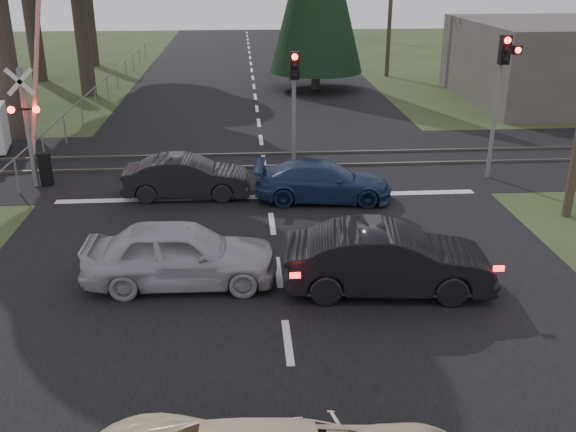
{
  "coord_description": "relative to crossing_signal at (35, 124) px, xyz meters",
  "views": [
    {
      "loc": [
        -0.77,
        -10.54,
        6.85
      ],
      "look_at": [
        0.25,
        3.31,
        1.3
      ],
      "focal_mm": 40.0,
      "sensor_mm": 36.0,
      "label": 1
    }
  ],
  "objects": [
    {
      "name": "blue_sedan",
      "position": [
        8.93,
        -1.97,
        -1.46
      ],
      "size": [
        4.29,
        2.08,
        1.2
      ],
      "primitive_type": "imported",
      "rotation": [
        0.0,
        0.0,
        1.47
      ],
      "color": "navy",
      "rests_on": "ground"
    },
    {
      "name": "rail_far",
      "position": [
        7.27,
        3.01,
        -2.01
      ],
      "size": [
        120.0,
        0.12,
        0.1
      ],
      "primitive_type": "cube",
      "color": "#59544C",
      "rests_on": "ground"
    },
    {
      "name": "dark_hatchback",
      "position": [
        9.61,
        -7.85,
        -1.31
      ],
      "size": [
        4.66,
        1.97,
        1.5
      ],
      "primitive_type": "imported",
      "rotation": [
        0.0,
        0.0,
        1.48
      ],
      "color": "black",
      "rests_on": "ground"
    },
    {
      "name": "traffic_signal_center",
      "position": [
        8.27,
        0.89,
        0.75
      ],
      "size": [
        0.32,
        0.48,
        4.1
      ],
      "color": "slate",
      "rests_on": "ground"
    },
    {
      "name": "fence_left",
      "position": [
        -0.53,
        12.71,
        -2.06
      ],
      "size": [
        0.1,
        36.0,
        1.2
      ],
      "primitive_type": null,
      "color": "slate",
      "rests_on": "ground"
    },
    {
      "name": "traffic_signal_right",
      "position": [
        14.82,
        -0.31,
        1.26
      ],
      "size": [
        0.68,
        0.48,
        4.7
      ],
      "color": "slate",
      "rests_on": "ground"
    },
    {
      "name": "rail_corridor",
      "position": [
        7.27,
        2.21,
        -2.05
      ],
      "size": [
        120.0,
        8.0,
        0.01
      ],
      "primitive_type": "cube",
      "color": "black",
      "rests_on": "ground"
    },
    {
      "name": "silver_car",
      "position": [
        5.06,
        -7.18,
        -1.32
      ],
      "size": [
        4.36,
        1.83,
        1.47
      ],
      "primitive_type": "imported",
      "rotation": [
        0.0,
        0.0,
        1.55
      ],
      "color": "#A3A6AB",
      "rests_on": "ground"
    },
    {
      "name": "road",
      "position": [
        7.27,
        0.21,
        -2.05
      ],
      "size": [
        14.0,
        100.0,
        0.01
      ],
      "primitive_type": "cube",
      "color": "black",
      "rests_on": "ground"
    },
    {
      "name": "dark_car_far",
      "position": [
        4.77,
        -1.38,
        -1.42
      ],
      "size": [
        3.91,
        1.48,
        1.27
      ],
      "primitive_type": "imported",
      "rotation": [
        0.0,
        0.0,
        1.54
      ],
      "color": "black",
      "rests_on": "ground"
    },
    {
      "name": "crossing_signal",
      "position": [
        0.0,
        0.0,
        0.0
      ],
      "size": [
        1.62,
        0.38,
        6.96
      ],
      "color": "slate",
      "rests_on": "ground"
    },
    {
      "name": "rail_near",
      "position": [
        7.27,
        1.41,
        -2.01
      ],
      "size": [
        120.0,
        0.12,
        0.1
      ],
      "primitive_type": "cube",
      "color": "#59544C",
      "rests_on": "ground"
    },
    {
      "name": "ground",
      "position": [
        7.27,
        -9.79,
        -2.06
      ],
      "size": [
        120.0,
        120.0,
        0.0
      ],
      "primitive_type": "plane",
      "color": "#2E3D1B",
      "rests_on": "ground"
    },
    {
      "name": "stop_line",
      "position": [
        7.27,
        -1.59,
        -2.05
      ],
      "size": [
        13.0,
        0.35,
        0.0
      ],
      "primitive_type": "cube",
      "color": "silver",
      "rests_on": "ground"
    }
  ]
}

